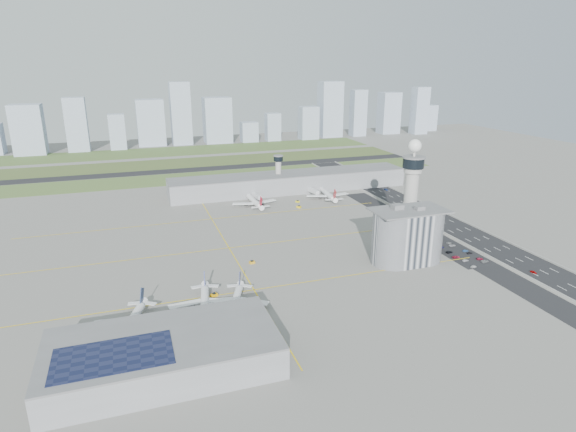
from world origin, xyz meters
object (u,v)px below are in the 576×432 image
object	(u,v)px
car_lot_8	(470,253)
jet_bridge_near_2	(243,319)
tug_5	(299,207)
car_hw_4	(345,176)
car_lot_11	(449,243)
airplane_far_b	(327,191)
jet_bridge_near_1	(172,331)
car_lot_2	(456,257)
tug_1	(235,304)
jet_bridge_near_0	(95,344)
car_lot_7	(480,259)
car_hw_1	(433,217)
admin_building	(407,236)
jet_bridge_far_1	(309,191)
airplane_near_c	(235,297)
jet_bridge_far_0	(253,196)
car_lot_1	(465,260)
car_lot_0	(473,266)
airplane_near_a	(130,318)
car_lot_6	(485,261)
control_tower	(412,187)
car_hw_0	(534,272)
car_lot_3	(449,252)
tug_3	(252,262)
tug_4	(298,201)
car_lot_9	(465,251)
car_hw_2	(386,189)
car_lot_5	(431,243)
tug_2	(214,295)
secondary_tower	(278,170)
airplane_near_b	(204,298)
airplane_far_a	(254,198)
tug_0	(106,326)
car_lot_4	(441,247)
car_lot_10	(452,245)

from	to	relation	value
car_lot_8	jet_bridge_near_2	bearing A→B (deg)	103.19
tug_5	car_hw_4	size ratio (longest dim) A/B	0.99
car_lot_11	airplane_far_b	bearing A→B (deg)	14.22
jet_bridge_near_1	car_lot_2	bearing A→B (deg)	-68.67
tug_1	car_lot_2	bearing A→B (deg)	110.44
jet_bridge_near_0	car_lot_11	xyz separation A→B (m)	(205.51, 53.78, -2.31)
car_lot_7	car_hw_1	distance (m)	79.23
admin_building	jet_bridge_far_1	world-z (taller)	admin_building
airplane_near_c	car_lot_2	world-z (taller)	airplane_near_c
jet_bridge_far_0	car_lot_1	bearing A→B (deg)	16.33
admin_building	car_lot_0	bearing A→B (deg)	-33.54
airplane_near_a	tug_5	distance (m)	194.02
admin_building	airplane_near_c	world-z (taller)	admin_building
tug_1	car_lot_2	world-z (taller)	tug_1
jet_bridge_near_2	jet_bridge_far_0	distance (m)	200.68
car_lot_6	admin_building	bearing A→B (deg)	67.53
airplane_near_a	airplane_far_b	size ratio (longest dim) A/B	0.89
airplane_far_b	jet_bridge_near_0	distance (m)	248.42
jet_bridge_near_1	jet_bridge_near_2	distance (m)	30.00
control_tower	car_hw_0	distance (m)	83.71
car_lot_7	car_hw_4	bearing A→B (deg)	4.17
tug_1	tug_5	distance (m)	161.60
car_lot_3	tug_3	bearing A→B (deg)	69.88
tug_4	car_lot_9	distance (m)	145.30
car_lot_7	car_hw_2	distance (m)	159.01
car_lot_9	car_lot_5	bearing A→B (deg)	28.74
jet_bridge_far_1	tug_2	world-z (taller)	jet_bridge_far_1
tug_4	car_lot_6	bearing A→B (deg)	87.09
secondary_tower	admin_building	world-z (taller)	admin_building
car_hw_4	car_lot_11	bearing A→B (deg)	-103.41
airplane_far_b	jet_bridge_near_0	size ratio (longest dim) A/B	3.08
car_lot_1	car_lot_2	bearing A→B (deg)	14.00
secondary_tower	jet_bridge_far_1	distance (m)	32.60
admin_building	airplane_near_b	xyz separation A→B (m)	(-118.54, -19.80, -9.78)
airplane_far_a	car_lot_3	size ratio (longest dim) A/B	9.34
secondary_tower	car_lot_7	size ratio (longest dim) A/B	7.82
tug_1	car_lot_0	xyz separation A→B (m)	(135.54, 0.49, -0.28)
car_lot_1	car_lot_7	bearing A→B (deg)	-96.75
car_lot_0	airplane_near_a	bearing A→B (deg)	86.31
admin_building	tug_0	size ratio (longest dim) A/B	12.57
tug_5	admin_building	bearing A→B (deg)	-121.04
control_tower	tug_5	xyz separation A→B (m)	(-42.32, 88.10, -34.09)
jet_bridge_near_0	car_lot_4	size ratio (longest dim) A/B	3.94
jet_bridge_near_0	tug_0	distance (m)	17.13
car_lot_10	car_hw_2	xyz separation A→B (m)	(29.81, 133.59, 0.05)
airplane_near_c	airplane_far_a	distance (m)	166.54
control_tower	tug_3	world-z (taller)	control_tower
car_lot_6	car_hw_4	bearing A→B (deg)	-5.07
airplane_far_a	car_lot_5	xyz separation A→B (m)	(84.11, -117.22, -5.36)
airplane_far_a	airplane_far_b	xyz separation A→B (m)	(63.53, 1.36, 0.12)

